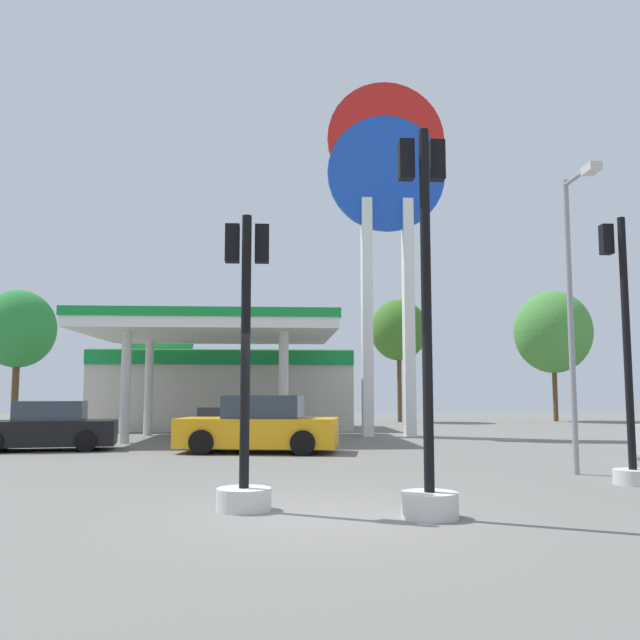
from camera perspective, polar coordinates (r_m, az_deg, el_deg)
name	(u,v)px	position (r m, az deg, el deg)	size (l,w,h in m)	color
ground_plane	(317,516)	(9.54, -0.28, -16.07)	(90.00, 90.00, 0.00)	slate
gas_station	(223,382)	(30.51, -8.12, -5.16)	(11.28, 13.12, 4.32)	beige
station_pole_sign	(387,203)	(27.17, 5.60, 9.77)	(4.66, 0.56, 13.96)	white
car_1	(46,428)	(21.24, -22.00, -8.39)	(4.14, 2.27, 1.41)	black
car_2	(259,426)	(19.14, -5.14, -8.88)	(4.61, 2.51, 1.57)	black
traffic_signal_1	(245,409)	(9.90, -6.31, -7.47)	(0.78, 0.78, 4.25)	silver
traffic_signal_2	(627,395)	(13.73, 24.35, -5.74)	(0.70, 0.71, 4.92)	silver
traffic_signal_3	(427,382)	(9.36, 8.97, -5.16)	(0.76, 0.76, 5.33)	silver
tree_0	(18,329)	(40.84, -23.99, -0.70)	(4.05, 4.05, 7.27)	brown
tree_1	(160,339)	(37.15, -13.28, -1.58)	(3.60, 3.60, 6.23)	brown
tree_2	(399,330)	(38.77, 6.62, -0.86)	(3.20, 3.20, 6.91)	brown
tree_3	(553,332)	(41.67, 18.95, -0.97)	(4.42, 4.42, 7.51)	brown
corner_streetlamp	(574,290)	(14.89, 20.54, 2.38)	(0.24, 1.48, 6.13)	gray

